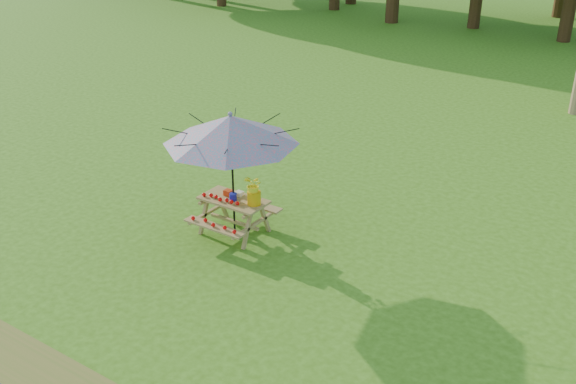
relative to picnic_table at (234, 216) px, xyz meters
The scene contains 6 objects.
ground 1.77m from the picnic_table, 102.28° to the right, with size 120.00×120.00×0.00m, color #376212.
picnic_table is the anchor object (origin of this frame).
patio_umbrella 1.62m from the picnic_table, 84.81° to the left, with size 2.72×2.72×2.26m.
produce_bins 0.40m from the picnic_table, 134.75° to the left, with size 0.33×0.35×0.13m.
tomatoes_row 0.44m from the picnic_table, 130.20° to the right, with size 0.77×0.13×0.07m, color #ED0908, non-canonical shape.
flower_bucket 0.76m from the picnic_table, ahead, with size 0.38×0.35×0.54m.
Camera 1 is at (6.75, -6.18, 5.52)m, focal length 40.00 mm.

